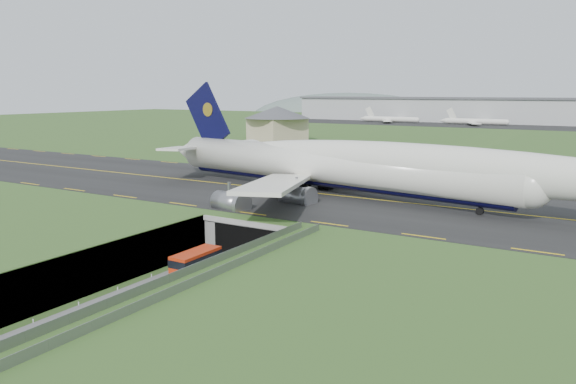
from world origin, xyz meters
The scene contains 10 objects.
ground centered at (0.00, 0.00, 0.00)m, with size 900.00×900.00×0.00m, color #325522.
airfield_deck centered at (0.00, 0.00, 3.00)m, with size 800.00×800.00×6.00m, color gray.
trench_road centered at (0.00, -7.50, 0.10)m, with size 12.00×75.00×0.20m, color slate.
taxiway centered at (0.00, 33.00, 6.09)m, with size 800.00×44.00×0.18m, color black.
tunnel_portal centered at (0.00, 16.71, 3.33)m, with size 17.00×22.30×6.00m.
guideway centered at (11.00, -19.11, 5.32)m, with size 3.00×53.00×7.05m.
jumbo_jet centered at (8.09, 32.71, 11.91)m, with size 105.66×65.35×21.86m.
shuttle_tram centered at (-1.71, -1.69, 1.79)m, with size 3.16×8.04×3.26m.
service_building centered at (-66.95, 123.65, 14.09)m, with size 32.06×32.06×13.65m.
cargo_terminal centered at (-0.17, 299.41, 13.96)m, with size 320.00×67.00×15.60m.
Camera 1 is at (47.81, -59.28, 25.17)m, focal length 35.00 mm.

